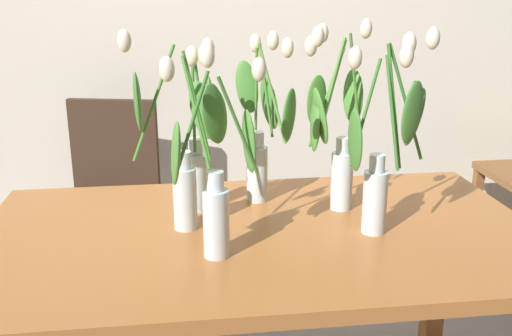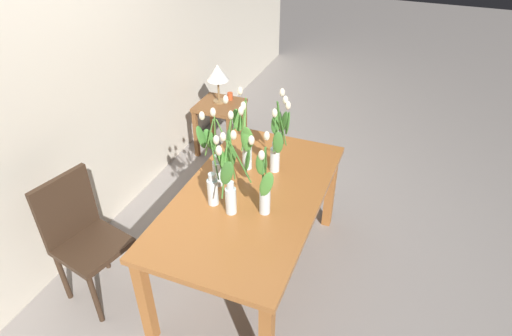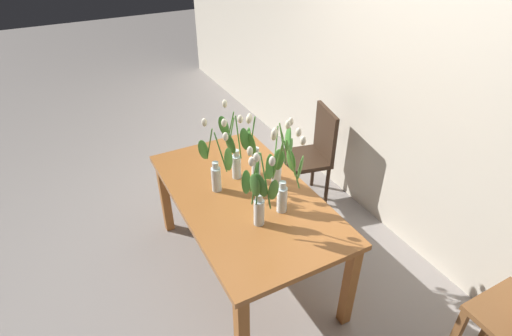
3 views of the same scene
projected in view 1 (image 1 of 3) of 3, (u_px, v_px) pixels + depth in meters
name	position (u px, v px, depth m)	size (l,w,h in m)	color
dining_table	(261.00, 259.00, 1.70)	(1.60, 0.90, 0.74)	#A3602D
tulip_vase_0	(185.00, 155.00, 1.61)	(0.29, 0.21, 0.57)	silver
tulip_vase_1	(335.00, 136.00, 1.78)	(0.22, 0.23, 0.58)	silver
tulip_vase_2	(215.00, 193.00, 1.46)	(0.26, 0.20, 0.52)	silver
tulip_vase_3	(386.00, 154.00, 1.58)	(0.25, 0.17, 0.57)	silver
tulip_vase_4	(200.00, 156.00, 1.75)	(0.14, 0.14, 0.52)	silver
tulip_vase_5	(262.00, 137.00, 1.86)	(0.20, 0.21, 0.54)	silver
dining_chair	(110.00, 194.00, 2.59)	(0.48, 0.48, 0.93)	#382619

